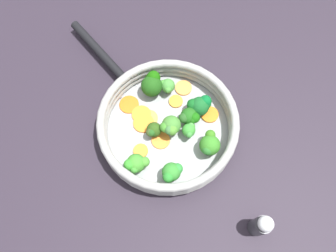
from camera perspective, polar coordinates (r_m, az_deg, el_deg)
The scene contains 26 objects.
ground_plane at distance 0.72m, azimuth -0.00°, elevation -0.83°, with size 4.00×4.00×0.00m, color #261E29.
skillet at distance 0.71m, azimuth -0.00°, elevation -0.65°, with size 0.27×0.27×0.01m, color #939699.
skillet_rim_wall at distance 0.68m, azimuth -0.00°, elevation 0.35°, with size 0.29×0.29×0.05m.
skillet_handle at distance 0.80m, azimuth -11.67°, elevation 12.37°, with size 0.02×0.02×0.22m, color black.
skillet_rivet_left at distance 0.76m, azimuth -4.37°, elevation 8.03°, with size 0.01×0.01×0.01m, color #949A95.
skillet_rivet_right at distance 0.74m, azimuth -8.36°, elevation 5.14°, with size 0.01×0.01×0.01m, color #93979D.
carrot_slice_0 at distance 0.72m, azimuth -4.62°, elevation 2.10°, with size 0.04×0.04×0.00m, color orange.
carrot_slice_1 at distance 0.69m, azimuth -1.05°, elevation -2.61°, with size 0.04×0.04×0.00m, color orange.
carrot_slice_2 at distance 0.73m, azimuth 1.38°, elevation 4.31°, with size 0.03×0.03×0.00m, color orange.
carrot_slice_3 at distance 0.73m, azimuth -6.78°, elevation 3.73°, with size 0.04×0.04×0.00m, color orange.
carrot_slice_4 at distance 0.71m, azimuth -4.28°, elevation 0.54°, with size 0.05×0.05×0.00m, color orange.
carrot_slice_5 at distance 0.69m, azimuth -4.79°, elevation -4.33°, with size 0.03×0.03×0.00m, color orange.
carrot_slice_6 at distance 0.75m, azimuth 2.71°, elevation 6.64°, with size 0.04×0.04×0.00m, color orange.
carrot_slice_7 at distance 0.71m, azimuth -3.23°, elevation 1.60°, with size 0.04×0.04×0.00m, color #F5963F.
carrot_slice_8 at distance 0.72m, azimuth 7.27°, elevation 2.00°, with size 0.04×0.04×0.01m, color orange.
broccoli_floret_0 at distance 0.67m, azimuth 0.46°, elevation -0.06°, with size 0.04×0.04×0.05m.
broccoli_floret_1 at distance 0.69m, azimuth 3.73°, elevation 1.58°, with size 0.04×0.04×0.04m.
broccoli_floret_2 at distance 0.72m, azimuth -2.82°, elevation 7.34°, with size 0.05×0.05×0.05m.
broccoli_floret_3 at distance 0.65m, azimuth -5.65°, elevation -6.51°, with size 0.04×0.04×0.04m.
broccoli_floret_4 at distance 0.64m, azimuth 0.66°, elevation -8.07°, with size 0.04×0.05×0.05m.
broccoli_floret_5 at distance 0.72m, azimuth -0.09°, elevation 6.96°, with size 0.03×0.03×0.04m.
broccoli_floret_6 at distance 0.67m, azimuth 7.38°, elevation -3.04°, with size 0.04×0.05×0.05m.
broccoli_floret_7 at distance 0.70m, azimuth 5.59°, elevation 3.63°, with size 0.05×0.05×0.05m.
broccoli_floret_8 at distance 0.68m, azimuth -2.58°, elevation -0.74°, with size 0.03×0.04×0.04m.
broccoli_floret_9 at distance 0.68m, azimuth 3.70°, elevation -0.74°, with size 0.03×0.03×0.04m.
salt_shaker at distance 0.65m, azimuth 15.94°, elevation -16.33°, with size 0.03×0.03×0.09m.
Camera 1 is at (0.13, -0.23, 0.67)m, focal length 35.00 mm.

